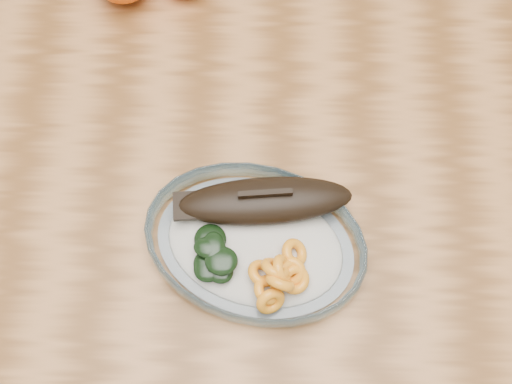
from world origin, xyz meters
TOP-DOWN VIEW (x-y plane):
  - ground at (0.00, 0.00)m, footprint 3.00×3.00m
  - dining_table at (0.00, 0.00)m, footprint 1.20×0.80m
  - plated_meal at (0.07, -0.15)m, footprint 0.56×0.56m

SIDE VIEW (x-z plane):
  - ground at x=0.00m, z-range 0.00..0.00m
  - dining_table at x=0.00m, z-range 0.28..1.03m
  - plated_meal at x=0.07m, z-range 0.73..0.81m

